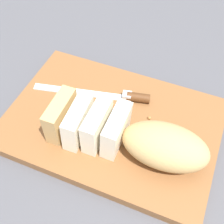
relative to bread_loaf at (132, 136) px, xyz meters
name	(u,v)px	position (x,y,z in m)	size (l,w,h in m)	color
ground_plane	(112,127)	(0.06, -0.05, -0.06)	(3.00, 3.00, 0.00)	#4C4C51
cutting_board	(112,124)	(0.06, -0.05, -0.05)	(0.46, 0.32, 0.02)	brown
bread_loaf	(132,136)	(0.00, 0.00, 0.00)	(0.32, 0.11, 0.08)	tan
bread_knife	(119,96)	(0.07, -0.12, -0.03)	(0.27, 0.07, 0.02)	silver
crumb_near_knife	(94,121)	(0.09, -0.03, -0.04)	(0.01, 0.01, 0.01)	#A8753D
crumb_near_loaf	(113,104)	(0.07, -0.09, -0.04)	(0.01, 0.01, 0.01)	#A8753D
crumb_stray_left	(126,113)	(0.04, -0.08, -0.04)	(0.01, 0.01, 0.01)	#A8753D
crumb_stray_right	(149,118)	(-0.01, -0.08, -0.04)	(0.01, 0.01, 0.01)	#A8753D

